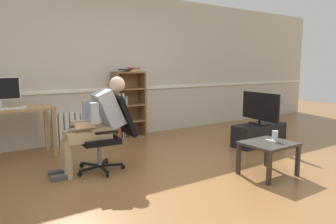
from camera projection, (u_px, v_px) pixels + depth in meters
ground_plane at (197, 178)px, 3.83m from camera, size 18.00×18.00×0.00m
back_wall at (107, 66)px, 5.80m from camera, size 12.00×0.13×2.70m
computer_desk at (1, 116)px, 4.47m from camera, size 1.40×0.57×0.76m
keyboard at (6, 109)px, 4.37m from camera, size 0.44×0.12×0.02m
computer_mouse at (24, 107)px, 4.51m from camera, size 0.06×0.10×0.03m
bookshelf at (127, 105)px, 5.91m from camera, size 0.60×0.30×1.32m
radiator at (77, 127)px, 5.52m from camera, size 0.83×0.08×0.57m
office_chair at (110, 130)px, 4.10m from camera, size 0.80×0.62×0.98m
person_seated at (96, 122)px, 4.00m from camera, size 1.01×0.41×1.22m
tv_stand at (259, 134)px, 5.41m from camera, size 1.01×0.37×0.37m
tv_screen at (260, 108)px, 5.34m from camera, size 0.24×0.82×0.54m
coffee_table at (268, 147)px, 3.90m from camera, size 0.61×0.53×0.42m
drinking_glass at (275, 136)px, 3.92m from camera, size 0.07×0.07×0.14m
spare_remote at (271, 141)px, 3.93m from camera, size 0.05×0.15×0.02m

